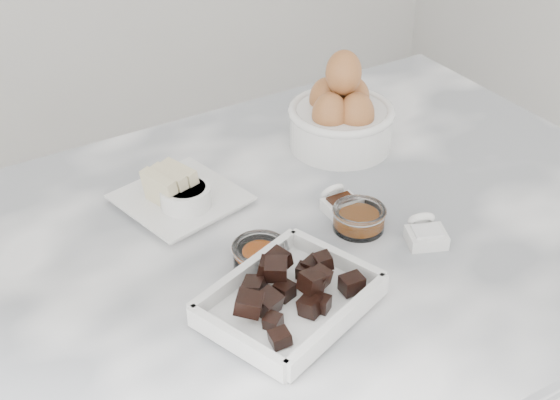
{
  "coord_description": "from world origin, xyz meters",
  "views": [
    {
      "loc": [
        -0.47,
        -0.77,
        1.61
      ],
      "look_at": [
        0.02,
        0.03,
        0.98
      ],
      "focal_mm": 50.0,
      "sensor_mm": 36.0,
      "label": 1
    }
  ],
  "objects_px": {
    "sugar_ramekin": "(186,199)",
    "vanilla_spoon": "(339,202)",
    "chocolate_dish": "(290,296)",
    "honey_bowl": "(359,218)",
    "butter_plate": "(178,192)",
    "salt_spoon": "(425,232)",
    "egg_bowl": "(341,116)",
    "zest_bowl": "(260,254)"
  },
  "relations": [
    {
      "from": "honey_bowl",
      "to": "vanilla_spoon",
      "type": "xyz_separation_m",
      "value": [
        0.0,
        0.05,
        -0.0
      ]
    },
    {
      "from": "chocolate_dish",
      "to": "honey_bowl",
      "type": "bearing_deg",
      "value": 28.7
    },
    {
      "from": "butter_plate",
      "to": "salt_spoon",
      "type": "distance_m",
      "value": 0.37
    },
    {
      "from": "chocolate_dish",
      "to": "salt_spoon",
      "type": "bearing_deg",
      "value": 5.87
    },
    {
      "from": "sugar_ramekin",
      "to": "vanilla_spoon",
      "type": "xyz_separation_m",
      "value": [
        0.2,
        -0.11,
        -0.01
      ]
    },
    {
      "from": "egg_bowl",
      "to": "vanilla_spoon",
      "type": "bearing_deg",
      "value": -125.46
    },
    {
      "from": "sugar_ramekin",
      "to": "salt_spoon",
      "type": "height_order",
      "value": "sugar_ramekin"
    },
    {
      "from": "sugar_ramekin",
      "to": "zest_bowl",
      "type": "distance_m",
      "value": 0.17
    },
    {
      "from": "chocolate_dish",
      "to": "vanilla_spoon",
      "type": "relative_size",
      "value": 3.92
    },
    {
      "from": "chocolate_dish",
      "to": "sugar_ramekin",
      "type": "height_order",
      "value": "chocolate_dish"
    },
    {
      "from": "egg_bowl",
      "to": "butter_plate",
      "type": "bearing_deg",
      "value": -176.27
    },
    {
      "from": "egg_bowl",
      "to": "vanilla_spoon",
      "type": "height_order",
      "value": "egg_bowl"
    },
    {
      "from": "egg_bowl",
      "to": "salt_spoon",
      "type": "height_order",
      "value": "egg_bowl"
    },
    {
      "from": "butter_plate",
      "to": "egg_bowl",
      "type": "height_order",
      "value": "egg_bowl"
    },
    {
      "from": "chocolate_dish",
      "to": "zest_bowl",
      "type": "relative_size",
      "value": 3.26
    },
    {
      "from": "vanilla_spoon",
      "to": "salt_spoon",
      "type": "distance_m",
      "value": 0.14
    },
    {
      "from": "egg_bowl",
      "to": "zest_bowl",
      "type": "relative_size",
      "value": 2.31
    },
    {
      "from": "sugar_ramekin",
      "to": "egg_bowl",
      "type": "xyz_separation_m",
      "value": [
        0.31,
        0.05,
        0.03
      ]
    },
    {
      "from": "chocolate_dish",
      "to": "butter_plate",
      "type": "height_order",
      "value": "butter_plate"
    },
    {
      "from": "chocolate_dish",
      "to": "salt_spoon",
      "type": "distance_m",
      "value": 0.24
    },
    {
      "from": "salt_spoon",
      "to": "vanilla_spoon",
      "type": "bearing_deg",
      "value": 114.81
    },
    {
      "from": "honey_bowl",
      "to": "zest_bowl",
      "type": "height_order",
      "value": "same"
    },
    {
      "from": "egg_bowl",
      "to": "sugar_ramekin",
      "type": "bearing_deg",
      "value": -171.75
    },
    {
      "from": "chocolate_dish",
      "to": "zest_bowl",
      "type": "xyz_separation_m",
      "value": [
        0.01,
        0.1,
        -0.0
      ]
    },
    {
      "from": "sugar_ramekin",
      "to": "honey_bowl",
      "type": "distance_m",
      "value": 0.26
    },
    {
      "from": "zest_bowl",
      "to": "salt_spoon",
      "type": "distance_m",
      "value": 0.24
    },
    {
      "from": "chocolate_dish",
      "to": "sugar_ramekin",
      "type": "relative_size",
      "value": 3.35
    },
    {
      "from": "sugar_ramekin",
      "to": "egg_bowl",
      "type": "distance_m",
      "value": 0.32
    },
    {
      "from": "sugar_ramekin",
      "to": "salt_spoon",
      "type": "bearing_deg",
      "value": -42.93
    },
    {
      "from": "sugar_ramekin",
      "to": "vanilla_spoon",
      "type": "distance_m",
      "value": 0.23
    },
    {
      "from": "egg_bowl",
      "to": "salt_spoon",
      "type": "distance_m",
      "value": 0.29
    },
    {
      "from": "butter_plate",
      "to": "zest_bowl",
      "type": "bearing_deg",
      "value": -80.77
    },
    {
      "from": "butter_plate",
      "to": "egg_bowl",
      "type": "bearing_deg",
      "value": 3.73
    },
    {
      "from": "chocolate_dish",
      "to": "egg_bowl",
      "type": "distance_m",
      "value": 0.43
    },
    {
      "from": "butter_plate",
      "to": "salt_spoon",
      "type": "bearing_deg",
      "value": -45.72
    },
    {
      "from": "butter_plate",
      "to": "salt_spoon",
      "type": "height_order",
      "value": "butter_plate"
    },
    {
      "from": "chocolate_dish",
      "to": "vanilla_spoon",
      "type": "bearing_deg",
      "value": 39.71
    },
    {
      "from": "honey_bowl",
      "to": "egg_bowl",
      "type": "bearing_deg",
      "value": 61.27
    },
    {
      "from": "salt_spoon",
      "to": "zest_bowl",
      "type": "bearing_deg",
      "value": 162.01
    },
    {
      "from": "sugar_ramekin",
      "to": "vanilla_spoon",
      "type": "relative_size",
      "value": 1.17
    },
    {
      "from": "sugar_ramekin",
      "to": "salt_spoon",
      "type": "xyz_separation_m",
      "value": [
        0.26,
        -0.24,
        -0.01
      ]
    },
    {
      "from": "zest_bowl",
      "to": "butter_plate",
      "type": "bearing_deg",
      "value": 99.23
    }
  ]
}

